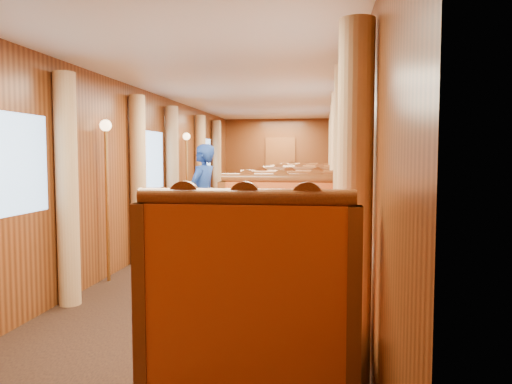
% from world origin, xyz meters
% --- Properties ---
extents(floor, '(3.00, 12.00, 0.01)m').
position_xyz_m(floor, '(0.00, 0.00, 0.00)').
color(floor, black).
rests_on(floor, ground).
extents(ceiling, '(3.00, 12.00, 0.01)m').
position_xyz_m(ceiling, '(0.00, 0.00, 2.50)').
color(ceiling, silver).
rests_on(ceiling, wall_left).
extents(wall_far, '(3.00, 0.01, 2.50)m').
position_xyz_m(wall_far, '(0.00, 6.00, 1.25)').
color(wall_far, brown).
rests_on(wall_far, floor).
extents(wall_left, '(0.01, 12.00, 2.50)m').
position_xyz_m(wall_left, '(-1.50, 0.00, 1.25)').
color(wall_left, brown).
rests_on(wall_left, floor).
extents(wall_right, '(0.01, 12.00, 2.50)m').
position_xyz_m(wall_right, '(1.50, 0.00, 1.25)').
color(wall_right, brown).
rests_on(wall_right, floor).
extents(doorway_far, '(0.80, 0.04, 2.00)m').
position_xyz_m(doorway_far, '(0.00, 5.97, 1.00)').
color(doorway_far, brown).
rests_on(doorway_far, floor).
extents(table_near, '(1.05, 0.72, 0.75)m').
position_xyz_m(table_near, '(0.75, -3.50, 0.38)').
color(table_near, white).
rests_on(table_near, floor).
extents(banquette_near_fwd, '(1.30, 0.55, 1.34)m').
position_xyz_m(banquette_near_fwd, '(0.75, -4.51, 0.42)').
color(banquette_near_fwd, red).
rests_on(banquette_near_fwd, floor).
extents(banquette_near_aft, '(1.30, 0.55, 1.34)m').
position_xyz_m(banquette_near_aft, '(0.75, -2.49, 0.42)').
color(banquette_near_aft, red).
rests_on(banquette_near_aft, floor).
extents(table_mid, '(1.05, 0.72, 0.75)m').
position_xyz_m(table_mid, '(0.75, 0.00, 0.38)').
color(table_mid, white).
rests_on(table_mid, floor).
extents(banquette_mid_fwd, '(1.30, 0.55, 1.34)m').
position_xyz_m(banquette_mid_fwd, '(0.75, -1.01, 0.42)').
color(banquette_mid_fwd, red).
rests_on(banquette_mid_fwd, floor).
extents(banquette_mid_aft, '(1.30, 0.55, 1.34)m').
position_xyz_m(banquette_mid_aft, '(0.75, 1.01, 0.42)').
color(banquette_mid_aft, red).
rests_on(banquette_mid_aft, floor).
extents(table_far, '(1.05, 0.72, 0.75)m').
position_xyz_m(table_far, '(0.75, 3.50, 0.38)').
color(table_far, white).
rests_on(table_far, floor).
extents(banquette_far_fwd, '(1.30, 0.55, 1.34)m').
position_xyz_m(banquette_far_fwd, '(0.75, 2.49, 0.42)').
color(banquette_far_fwd, red).
rests_on(banquette_far_fwd, floor).
extents(banquette_far_aft, '(1.30, 0.55, 1.34)m').
position_xyz_m(banquette_far_aft, '(0.75, 4.51, 0.42)').
color(banquette_far_aft, red).
rests_on(banquette_far_aft, floor).
extents(tea_tray, '(0.42, 0.38, 0.01)m').
position_xyz_m(tea_tray, '(0.69, -3.52, 0.76)').
color(tea_tray, silver).
rests_on(tea_tray, table_near).
extents(teapot_left, '(0.21, 0.18, 0.15)m').
position_xyz_m(teapot_left, '(0.61, -3.64, 0.82)').
color(teapot_left, silver).
rests_on(teapot_left, tea_tray).
extents(teapot_right, '(0.17, 0.13, 0.13)m').
position_xyz_m(teapot_right, '(0.69, -3.65, 0.82)').
color(teapot_right, silver).
rests_on(teapot_right, tea_tray).
extents(teapot_back, '(0.19, 0.16, 0.14)m').
position_xyz_m(teapot_back, '(0.67, -3.41, 0.82)').
color(teapot_back, silver).
rests_on(teapot_back, tea_tray).
extents(fruit_plate, '(0.21, 0.21, 0.05)m').
position_xyz_m(fruit_plate, '(1.09, -3.65, 0.77)').
color(fruit_plate, white).
rests_on(fruit_plate, table_near).
extents(cup_inboard, '(0.08, 0.08, 0.26)m').
position_xyz_m(cup_inboard, '(0.35, -3.41, 0.86)').
color(cup_inboard, white).
rests_on(cup_inboard, table_near).
extents(cup_outboard, '(0.08, 0.08, 0.26)m').
position_xyz_m(cup_outboard, '(0.41, -3.26, 0.86)').
color(cup_outboard, white).
rests_on(cup_outboard, table_near).
extents(rose_vase_mid, '(0.06, 0.06, 0.36)m').
position_xyz_m(rose_vase_mid, '(0.78, -0.02, 0.93)').
color(rose_vase_mid, silver).
rests_on(rose_vase_mid, table_mid).
extents(rose_vase_far, '(0.06, 0.06, 0.36)m').
position_xyz_m(rose_vase_far, '(0.74, 3.51, 0.93)').
color(rose_vase_far, silver).
rests_on(rose_vase_far, table_far).
extents(window_left_near, '(0.01, 1.20, 0.90)m').
position_xyz_m(window_left_near, '(-1.49, -3.50, 1.45)').
color(window_left_near, '#82ADE2').
rests_on(window_left_near, wall_left).
extents(curtain_left_near_b, '(0.22, 0.22, 2.35)m').
position_xyz_m(curtain_left_near_b, '(-1.38, -2.72, 1.18)').
color(curtain_left_near_b, tan).
rests_on(curtain_left_near_b, floor).
extents(window_right_near, '(0.01, 1.20, 0.90)m').
position_xyz_m(window_right_near, '(1.49, -3.50, 1.45)').
color(window_right_near, '#82ADE2').
rests_on(window_right_near, wall_right).
extents(curtain_right_near_a, '(0.22, 0.22, 2.35)m').
position_xyz_m(curtain_right_near_a, '(1.38, -4.28, 1.18)').
color(curtain_right_near_a, tan).
rests_on(curtain_right_near_a, floor).
extents(curtain_right_near_b, '(0.22, 0.22, 2.35)m').
position_xyz_m(curtain_right_near_b, '(1.38, -2.72, 1.18)').
color(curtain_right_near_b, tan).
rests_on(curtain_right_near_b, floor).
extents(window_left_mid, '(0.01, 1.20, 0.90)m').
position_xyz_m(window_left_mid, '(-1.49, 0.00, 1.45)').
color(window_left_mid, '#82ADE2').
rests_on(window_left_mid, wall_left).
extents(curtain_left_mid_a, '(0.22, 0.22, 2.35)m').
position_xyz_m(curtain_left_mid_a, '(-1.38, -0.78, 1.18)').
color(curtain_left_mid_a, tan).
rests_on(curtain_left_mid_a, floor).
extents(curtain_left_mid_b, '(0.22, 0.22, 2.35)m').
position_xyz_m(curtain_left_mid_b, '(-1.38, 0.78, 1.18)').
color(curtain_left_mid_b, tan).
rests_on(curtain_left_mid_b, floor).
extents(window_right_mid, '(0.01, 1.20, 0.90)m').
position_xyz_m(window_right_mid, '(1.49, 0.00, 1.45)').
color(window_right_mid, '#82ADE2').
rests_on(window_right_mid, wall_right).
extents(curtain_right_mid_a, '(0.22, 0.22, 2.35)m').
position_xyz_m(curtain_right_mid_a, '(1.38, -0.78, 1.18)').
color(curtain_right_mid_a, tan).
rests_on(curtain_right_mid_a, floor).
extents(curtain_right_mid_b, '(0.22, 0.22, 2.35)m').
position_xyz_m(curtain_right_mid_b, '(1.38, 0.78, 1.18)').
color(curtain_right_mid_b, tan).
rests_on(curtain_right_mid_b, floor).
extents(window_left_far, '(0.01, 1.20, 0.90)m').
position_xyz_m(window_left_far, '(-1.49, 3.50, 1.45)').
color(window_left_far, '#82ADE2').
rests_on(window_left_far, wall_left).
extents(curtain_left_far_a, '(0.22, 0.22, 2.35)m').
position_xyz_m(curtain_left_far_a, '(-1.38, 2.72, 1.18)').
color(curtain_left_far_a, tan).
rests_on(curtain_left_far_a, floor).
extents(curtain_left_far_b, '(0.22, 0.22, 2.35)m').
position_xyz_m(curtain_left_far_b, '(-1.38, 4.28, 1.18)').
color(curtain_left_far_b, tan).
rests_on(curtain_left_far_b, floor).
extents(window_right_far, '(0.01, 1.20, 0.90)m').
position_xyz_m(window_right_far, '(1.49, 3.50, 1.45)').
color(window_right_far, '#82ADE2').
rests_on(window_right_far, wall_right).
extents(curtain_right_far_a, '(0.22, 0.22, 2.35)m').
position_xyz_m(curtain_right_far_a, '(1.38, 2.72, 1.18)').
color(curtain_right_far_a, tan).
rests_on(curtain_right_far_a, floor).
extents(curtain_right_far_b, '(0.22, 0.22, 2.35)m').
position_xyz_m(curtain_right_far_b, '(1.38, 4.28, 1.18)').
color(curtain_right_far_b, tan).
rests_on(curtain_right_far_b, floor).
extents(sconce_left_fore, '(0.14, 0.14, 1.95)m').
position_xyz_m(sconce_left_fore, '(-1.40, -1.75, 1.38)').
color(sconce_left_fore, '#BF8C3F').
rests_on(sconce_left_fore, floor).
extents(sconce_right_fore, '(0.14, 0.14, 1.95)m').
position_xyz_m(sconce_right_fore, '(1.40, -1.75, 1.38)').
color(sconce_right_fore, '#BF8C3F').
rests_on(sconce_right_fore, floor).
extents(sconce_left_aft, '(0.14, 0.14, 1.95)m').
position_xyz_m(sconce_left_aft, '(-1.40, 1.75, 1.38)').
color(sconce_left_aft, '#BF8C3F').
rests_on(sconce_left_aft, floor).
extents(sconce_right_aft, '(0.14, 0.14, 1.95)m').
position_xyz_m(sconce_right_aft, '(1.40, 1.75, 1.38)').
color(sconce_right_aft, '#BF8C3F').
rests_on(sconce_right_aft, floor).
extents(steward, '(0.57, 0.71, 1.70)m').
position_xyz_m(steward, '(-0.76, 0.42, 0.85)').
color(steward, navy).
rests_on(steward, floor).
extents(passenger, '(0.40, 0.44, 0.76)m').
position_xyz_m(passenger, '(0.75, 0.72, 0.74)').
color(passenger, beige).
rests_on(passenger, banquette_mid_aft).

